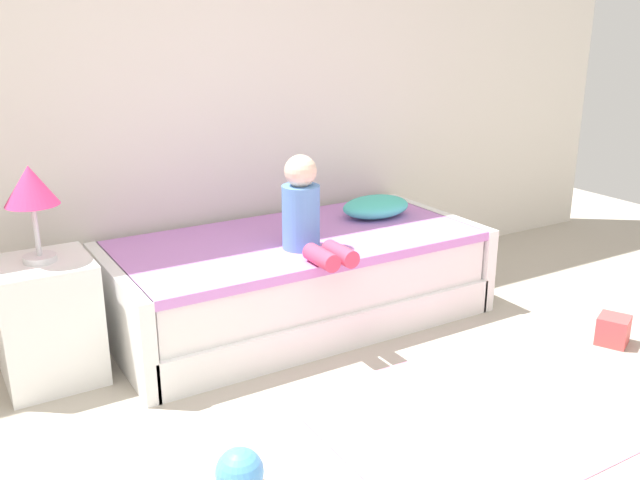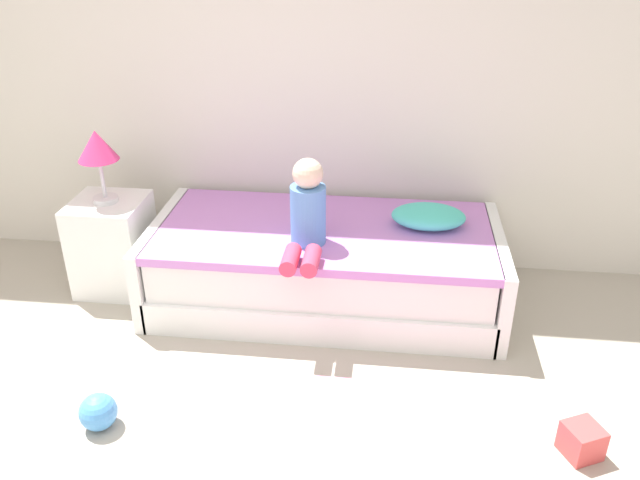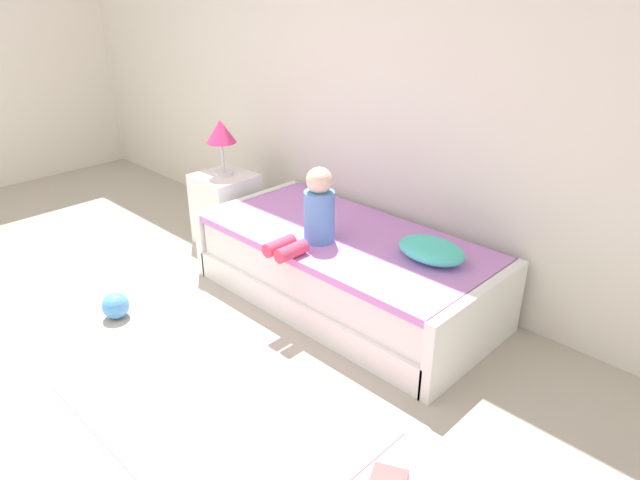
{
  "view_description": "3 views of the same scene",
  "coord_description": "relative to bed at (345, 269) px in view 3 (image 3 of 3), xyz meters",
  "views": [
    {
      "loc": [
        -1.18,
        -1.23,
        1.68
      ],
      "look_at": [
        0.61,
        1.75,
        0.55
      ],
      "focal_mm": 38.91,
      "sensor_mm": 36.0,
      "label": 1
    },
    {
      "loc": [
        0.99,
        -1.43,
        2.22
      ],
      "look_at": [
        0.61,
        1.75,
        0.55
      ],
      "focal_mm": 36.32,
      "sensor_mm": 36.0,
      "label": 2
    },
    {
      "loc": [
        2.94,
        -0.63,
        2.13
      ],
      "look_at": [
        0.61,
        1.75,
        0.55
      ],
      "focal_mm": 32.41,
      "sensor_mm": 36.0,
      "label": 3
    }
  ],
  "objects": [
    {
      "name": "table_lamp",
      "position": [
        -1.35,
        0.01,
        0.69
      ],
      "size": [
        0.24,
        0.24,
        0.45
      ],
      "color": "silver",
      "rests_on": "nightstand"
    },
    {
      "name": "area_rug",
      "position": [
        0.29,
        -1.3,
        -0.24
      ],
      "size": [
        1.6,
        1.1,
        0.01
      ],
      "primitive_type": "cube",
      "color": "pink",
      "rests_on": "ground"
    },
    {
      "name": "child_figure",
      "position": [
        -0.08,
        -0.23,
        0.46
      ],
      "size": [
        0.2,
        0.51,
        0.5
      ],
      "color": "#598CD1",
      "rests_on": "bed"
    },
    {
      "name": "ground_plane",
      "position": [
        -0.61,
        -2.0,
        -0.25
      ],
      "size": [
        9.2,
        9.2,
        0.0
      ],
      "primitive_type": "plane",
      "color": "#B2A899"
    },
    {
      "name": "nightstand",
      "position": [
        -1.35,
        0.01,
        0.05
      ],
      "size": [
        0.44,
        0.44,
        0.6
      ],
      "primitive_type": "cube",
      "color": "white",
      "rests_on": "ground"
    },
    {
      "name": "wall_rear",
      "position": [
        -0.61,
        0.6,
        1.2
      ],
      "size": [
        7.2,
        0.1,
        2.9
      ],
      "primitive_type": "cube",
      "color": "silver",
      "rests_on": "ground"
    },
    {
      "name": "toy_ball",
      "position": [
        -0.94,
        -1.24,
        -0.16
      ],
      "size": [
        0.18,
        0.18,
        0.18
      ],
      "primitive_type": "sphere",
      "color": "#4C99E5",
      "rests_on": "ground"
    },
    {
      "name": "pillow",
      "position": [
        0.61,
        0.1,
        0.32
      ],
      "size": [
        0.44,
        0.3,
        0.13
      ],
      "primitive_type": "ellipsoid",
      "color": "#4CCCBC",
      "rests_on": "bed"
    },
    {
      "name": "bed",
      "position": [
        0.0,
        0.0,
        0.0
      ],
      "size": [
        2.11,
        1.0,
        0.5
      ],
      "color": "white",
      "rests_on": "ground"
    }
  ]
}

